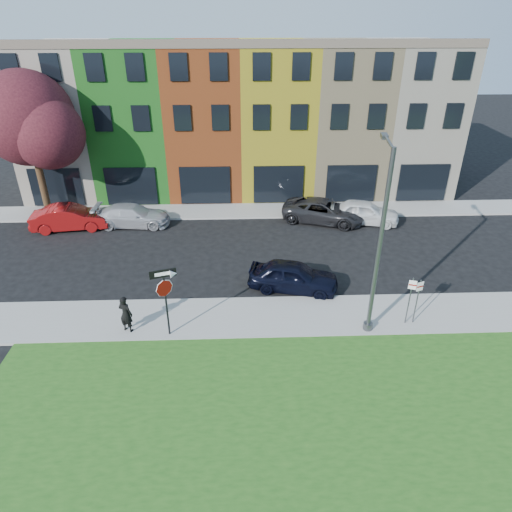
{
  "coord_description": "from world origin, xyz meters",
  "views": [
    {
      "loc": [
        -2.63,
        -13.46,
        12.25
      ],
      "look_at": [
        -1.99,
        4.0,
        2.62
      ],
      "focal_mm": 32.0,
      "sensor_mm": 36.0,
      "label": 1
    }
  ],
  "objects_px": {
    "stop_sign": "(165,289)",
    "sedan_near": "(293,276)",
    "street_lamp": "(379,244)",
    "man": "(126,314)"
  },
  "relations": [
    {
      "from": "stop_sign",
      "to": "sedan_near",
      "type": "bearing_deg",
      "value": 14.94
    },
    {
      "from": "sedan_near",
      "to": "street_lamp",
      "type": "bearing_deg",
      "value": -124.29
    },
    {
      "from": "man",
      "to": "stop_sign",
      "type": "bearing_deg",
      "value": -166.85
    },
    {
      "from": "stop_sign",
      "to": "street_lamp",
      "type": "distance_m",
      "value": 8.62
    },
    {
      "from": "stop_sign",
      "to": "sedan_near",
      "type": "distance_m",
      "value": 6.75
    },
    {
      "from": "street_lamp",
      "to": "man",
      "type": "bearing_deg",
      "value": -172.91
    },
    {
      "from": "man",
      "to": "street_lamp",
      "type": "bearing_deg",
      "value": -157.23
    },
    {
      "from": "stop_sign",
      "to": "street_lamp",
      "type": "relative_size",
      "value": 0.4
    },
    {
      "from": "sedan_near",
      "to": "street_lamp",
      "type": "distance_m",
      "value": 5.44
    },
    {
      "from": "stop_sign",
      "to": "sedan_near",
      "type": "xyz_separation_m",
      "value": [
        5.58,
        3.45,
        -1.61
      ]
    }
  ]
}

